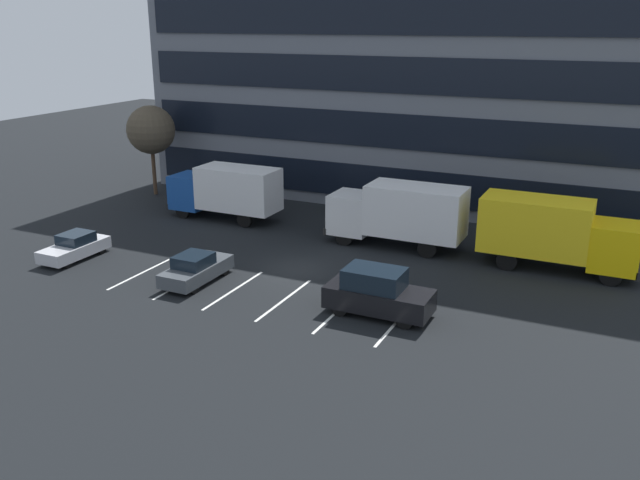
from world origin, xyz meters
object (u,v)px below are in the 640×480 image
(box_truck_white, at_px, (399,212))
(suv_black, at_px, (378,293))
(sedan_charcoal, at_px, (196,269))
(box_truck_yellow_all, at_px, (555,231))
(bare_tree, at_px, (151,130))
(sedan_silver, at_px, (75,247))
(box_truck_blue, at_px, (226,190))

(box_truck_white, height_order, suv_black, box_truck_white)
(box_truck_white, distance_m, sedan_charcoal, 12.17)
(box_truck_yellow_all, relative_size, box_truck_white, 1.01)
(box_truck_yellow_all, distance_m, suv_black, 11.27)
(sedan_charcoal, xyz_separation_m, bare_tree, (-13.34, 13.48, 4.14))
(bare_tree, bearing_deg, suv_black, -29.94)
(box_truck_white, xyz_separation_m, sedan_silver, (-15.36, -9.64, -1.41))
(sedan_charcoal, relative_size, bare_tree, 0.63)
(box_truck_yellow_all, bearing_deg, sedan_charcoal, -148.90)
(box_truck_white, height_order, box_truck_blue, box_truck_white)
(box_truck_yellow_all, xyz_separation_m, box_truck_blue, (-20.65, 0.58, -0.11))
(box_truck_yellow_all, relative_size, bare_tree, 1.22)
(box_truck_yellow_all, xyz_separation_m, bare_tree, (-29.21, 3.91, 2.74))
(box_truck_blue, relative_size, suv_black, 1.61)
(box_truck_yellow_all, height_order, sedan_silver, box_truck_yellow_all)
(suv_black, height_order, bare_tree, bare_tree)
(suv_black, bearing_deg, sedan_charcoal, -178.38)
(box_truck_blue, xyz_separation_m, bare_tree, (-8.56, 3.33, 2.86))
(box_truck_yellow_all, relative_size, suv_black, 1.70)
(box_truck_yellow_all, xyz_separation_m, sedan_charcoal, (-15.87, -9.57, -1.39))
(box_truck_white, distance_m, box_truck_blue, 12.07)
(box_truck_white, xyz_separation_m, suv_black, (2.32, -9.38, -1.04))
(box_truck_blue, xyz_separation_m, sedan_charcoal, (4.78, -10.16, -1.28))
(box_truck_white, bearing_deg, suv_black, -76.10)
(box_truck_yellow_all, bearing_deg, box_truck_white, 179.48)
(box_truck_white, distance_m, bare_tree, 21.15)
(box_truck_white, height_order, sedan_charcoal, box_truck_white)
(box_truck_blue, xyz_separation_m, suv_black, (14.38, -9.88, -0.96))
(box_truck_blue, bearing_deg, sedan_silver, -108.05)
(sedan_silver, xyz_separation_m, bare_tree, (-5.25, 13.47, 4.17))
(sedan_silver, height_order, suv_black, suv_black)
(suv_black, relative_size, sedan_charcoal, 1.13)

